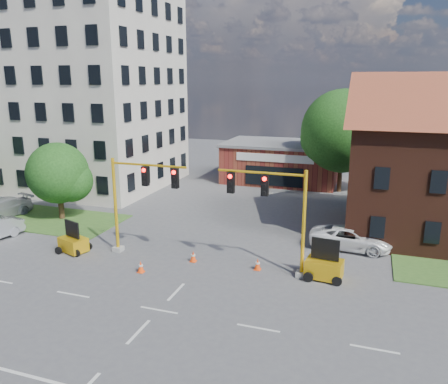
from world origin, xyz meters
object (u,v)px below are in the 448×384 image
Objects in this scene: signal_mast_east at (275,208)px; pickup_white at (350,238)px; trailer_east at (324,267)px; trailer_west at (73,243)px; signal_mast_west at (138,195)px.

pickup_white is (4.04, 5.35, -3.18)m from signal_mast_east.
trailer_east is 5.32m from pickup_white.
trailer_west is 15.95m from trailer_east.
trailer_west is at bearing -169.59° from trailer_east.
signal_mast_west reaches higher than trailer_west.
signal_mast_east reaches higher than trailer_east.
trailer_east is (15.90, 1.22, 0.08)m from trailer_west.
trailer_east is at bearing 0.77° from signal_mast_west.
signal_mast_east is 7.42m from pickup_white.
signal_mast_west is 5.52m from trailer_west.
pickup_white is at bearing 22.76° from signal_mast_west.
signal_mast_west reaches higher than trailer_east.
signal_mast_east is 1.17× the size of pickup_white.
signal_mast_west is 1.00× the size of signal_mast_east.
signal_mast_west is at bearing -173.20° from trailer_east.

